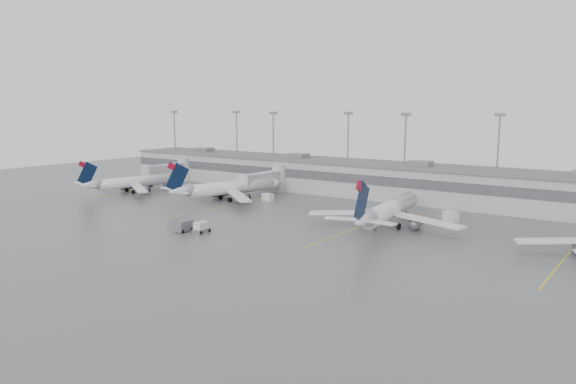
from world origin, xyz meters
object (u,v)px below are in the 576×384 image
Objects in this scene: jet_mid_left at (227,188)px; jet_far_left at (131,182)px; jet_mid_right at (388,210)px; baggage_tug at (201,228)px.

jet_far_left is at bearing -152.60° from jet_mid_left.
baggage_tug is (-25.26, -22.94, -2.57)m from jet_mid_right.
jet_mid_left is 9.93× the size of baggage_tug.
baggage_tug is (46.94, -22.91, -2.08)m from jet_far_left.
jet_mid_left is (28.38, 4.95, 0.32)m from jet_far_left.
baggage_tug is at bearing -38.81° from jet_mid_left.
jet_far_left reaches higher than baggage_tug.
jet_mid_right reaches higher than jet_far_left.
jet_far_left is at bearing 173.44° from jet_mid_right.
jet_far_left is 0.84× the size of jet_mid_right.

